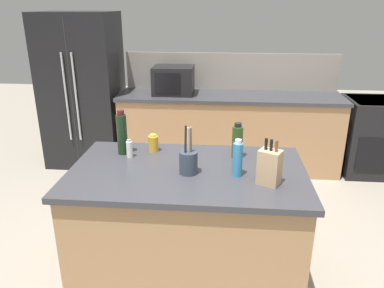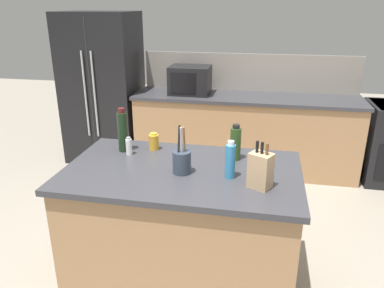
% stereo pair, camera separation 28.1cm
% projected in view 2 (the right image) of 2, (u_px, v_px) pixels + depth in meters
% --- Properties ---
extents(ground_plane, '(14.00, 14.00, 0.00)m').
position_uv_depth(ground_plane, '(183.00, 282.00, 2.84)').
color(ground_plane, gray).
extents(back_counter_run, '(2.71, 0.66, 0.94)m').
position_uv_depth(back_counter_run, '(245.00, 133.00, 4.64)').
color(back_counter_run, '#A87C54').
rests_on(back_counter_run, ground_plane).
extents(wall_backsplash, '(2.67, 0.03, 0.46)m').
position_uv_depth(wall_backsplash, '(249.00, 72.00, 4.68)').
color(wall_backsplash, gray).
rests_on(wall_backsplash, back_counter_run).
extents(kitchen_island, '(1.58, 0.94, 0.94)m').
position_uv_depth(kitchen_island, '(183.00, 229.00, 2.67)').
color(kitchen_island, '#A87C54').
rests_on(kitchen_island, ground_plane).
extents(refrigerator, '(0.92, 0.75, 1.89)m').
position_uv_depth(refrigerator, '(103.00, 88.00, 4.85)').
color(refrigerator, black).
rests_on(refrigerator, ground_plane).
extents(microwave, '(0.48, 0.39, 0.33)m').
position_uv_depth(microwave, '(190.00, 80.00, 4.54)').
color(microwave, black).
rests_on(microwave, back_counter_run).
extents(knife_block, '(0.16, 0.15, 0.29)m').
position_uv_depth(knife_block, '(261.00, 170.00, 2.22)').
color(knife_block, tan).
rests_on(knife_block, kitchen_island).
extents(utensil_crock, '(0.12, 0.12, 0.32)m').
position_uv_depth(utensil_crock, '(182.00, 161.00, 2.42)').
color(utensil_crock, '#333D4C').
rests_on(utensil_crock, kitchen_island).
extents(honey_jar, '(0.07, 0.07, 0.13)m').
position_uv_depth(honey_jar, '(154.00, 142.00, 2.82)').
color(honey_jar, gold).
rests_on(honey_jar, kitchen_island).
extents(olive_oil_bottle, '(0.08, 0.08, 0.26)m').
position_uv_depth(olive_oil_bottle, '(235.00, 143.00, 2.62)').
color(olive_oil_bottle, '#2D4C1E').
rests_on(olive_oil_bottle, kitchen_island).
extents(dish_soap_bottle, '(0.06, 0.06, 0.25)m').
position_uv_depth(dish_soap_bottle, '(230.00, 161.00, 2.35)').
color(dish_soap_bottle, '#3384BC').
rests_on(dish_soap_bottle, kitchen_island).
extents(wine_bottle, '(0.08, 0.08, 0.33)m').
position_uv_depth(wine_bottle, '(123.00, 131.00, 2.77)').
color(wine_bottle, black).
rests_on(wine_bottle, kitchen_island).
extents(salt_shaker, '(0.04, 0.04, 0.13)m').
position_uv_depth(salt_shaker, '(129.00, 146.00, 2.73)').
color(salt_shaker, silver).
rests_on(salt_shaker, kitchen_island).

